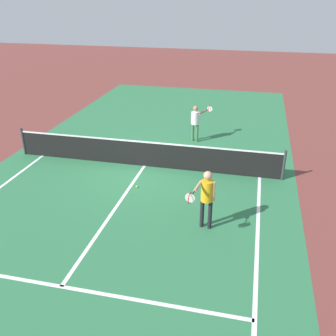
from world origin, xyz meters
TOP-DOWN VIEW (x-y plane):
  - ground_plane at (0.00, 0.00)m, footprint 60.00×60.00m
  - court_surface_inbounds at (0.00, 0.00)m, footprint 10.62×24.40m
  - line_sideline_right at (4.11, -5.95)m, footprint 0.10×11.89m
  - line_service_near at (0.00, -6.40)m, footprint 8.22×0.10m
  - line_center_service at (0.00, -3.20)m, footprint 0.10×6.40m
  - net at (0.00, 0.00)m, footprint 9.79×0.09m
  - player_near at (2.71, -3.44)m, footprint 0.63×1.18m
  - player_far at (1.38, 2.93)m, footprint 0.81×1.02m
  - tennis_ball_near_net at (0.23, -1.66)m, footprint 0.07×0.07m

SIDE VIEW (x-z plane):
  - ground_plane at x=0.00m, z-range 0.00..0.00m
  - court_surface_inbounds at x=0.00m, z-range 0.00..0.00m
  - line_sideline_right at x=4.11m, z-range 0.00..0.01m
  - line_service_near at x=0.00m, z-range 0.00..0.01m
  - line_center_service at x=0.00m, z-range 0.00..0.01m
  - tennis_ball_near_net at x=0.23m, z-range 0.00..0.07m
  - net at x=0.00m, z-range -0.04..1.03m
  - player_far at x=1.38m, z-range 0.18..1.71m
  - player_near at x=2.71m, z-range 0.21..1.88m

